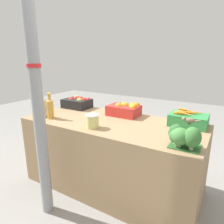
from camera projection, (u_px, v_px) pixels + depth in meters
ground_plane at (112, 184)px, 2.30m from camera, size 10.00×10.00×0.00m
market_table at (112, 154)px, 2.20m from camera, size 1.87×0.83×0.76m
support_pole at (35, 77)px, 1.59m from camera, size 0.11×0.11×2.52m
apple_crate at (77, 102)px, 2.65m from camera, size 0.35×0.25×0.15m
orange_crate at (125, 109)px, 2.29m from camera, size 0.35×0.25×0.15m
carrot_crate at (188, 119)px, 1.94m from camera, size 0.35×0.25×0.15m
broccoli_pile at (183, 137)px, 1.46m from camera, size 0.24×0.19×0.18m
juice_bottle_golden at (37, 107)px, 2.28m from camera, size 0.07×0.07×0.25m
juice_bottle_cloudy at (43, 106)px, 2.21m from camera, size 0.08×0.08×0.30m
juice_bottle_amber at (50, 108)px, 2.16m from camera, size 0.07×0.07×0.28m
pickle_jar at (93, 121)px, 1.88m from camera, size 0.12×0.12×0.13m
sparrow_bird at (189, 120)px, 1.45m from camera, size 0.13×0.06×0.05m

